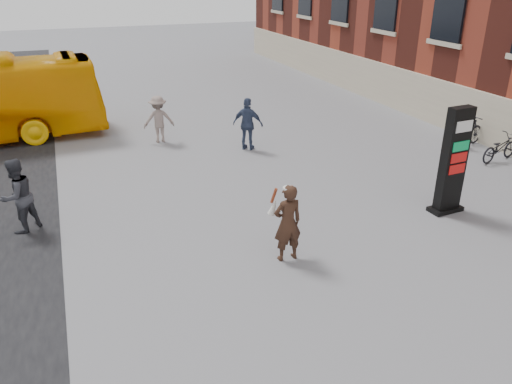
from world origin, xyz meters
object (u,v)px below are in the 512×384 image
object	(u,v)px
info_pylon	(453,161)
woman	(287,222)
pedestrian_c	(248,124)
bike_6	(500,148)
bike_7	(467,132)
pedestrian_a	(17,196)
pedestrian_b	(159,119)

from	to	relation	value
info_pylon	woman	world-z (taller)	info_pylon
pedestrian_c	bike_6	world-z (taller)	pedestrian_c
bike_7	pedestrian_a	bearing A→B (deg)	79.23
info_pylon	bike_7	xyz separation A→B (m)	(4.17, 3.87, -0.85)
info_pylon	pedestrian_b	size ratio (longest dim) A/B	1.64
pedestrian_a	pedestrian_c	bearing A→B (deg)	165.18
pedestrian_c	bike_6	distance (m)	8.34
pedestrian_b	woman	bearing A→B (deg)	100.70
pedestrian_a	pedestrian_c	size ratio (longest dim) A/B	1.00
pedestrian_b	bike_7	size ratio (longest dim) A/B	0.94
woman	pedestrian_a	distance (m)	6.42
pedestrian_b	bike_6	distance (m)	11.64
info_pylon	pedestrian_c	world-z (taller)	info_pylon
woman	bike_6	world-z (taller)	woman
woman	bike_7	bearing A→B (deg)	-155.23
pedestrian_a	woman	bearing A→B (deg)	105.78
pedestrian_c	bike_6	bearing A→B (deg)	-170.77
info_pylon	bike_6	world-z (taller)	info_pylon
pedestrian_c	pedestrian_a	bearing A→B (deg)	64.82
woman	pedestrian_b	bearing A→B (deg)	-85.57
info_pylon	pedestrian_a	world-z (taller)	info_pylon
pedestrian_a	pedestrian_b	size ratio (longest dim) A/B	1.08
woman	bike_6	distance (m)	9.51
bike_6	pedestrian_b	bearing A→B (deg)	48.14
info_pylon	pedestrian_b	distance (m)	10.20
info_pylon	pedestrian_b	world-z (taller)	info_pylon
pedestrian_c	bike_6	size ratio (longest dim) A/B	1.08
info_pylon	pedestrian_c	distance (m)	7.15
pedestrian_a	bike_6	xyz separation A→B (m)	(14.40, -0.47, -0.47)
pedestrian_b	pedestrian_a	bearing A→B (deg)	55.78
woman	bike_7	distance (m)	10.08
pedestrian_b	bike_6	bearing A→B (deg)	153.60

